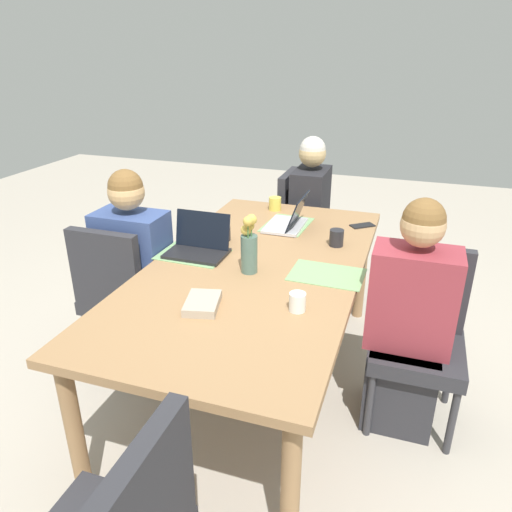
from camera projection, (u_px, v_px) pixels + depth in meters
ground_plane at (256, 383)px, 2.81m from camera, size 10.00×10.00×0.00m
dining_table at (256, 277)px, 2.53m from camera, size 2.09×1.06×0.76m
chair_head_left_left_near at (302, 223)px, 3.85m from camera, size 0.44×0.44×0.90m
person_head_left_left_near at (309, 223)px, 3.76m from camera, size 0.40×0.36×1.19m
chair_far_left_mid at (420, 329)px, 2.42m from camera, size 0.44×0.44×0.90m
person_far_left_mid at (408, 330)px, 2.36m from camera, size 0.36×0.40×1.19m
chair_near_left_far at (121, 290)px, 2.81m from camera, size 0.44×0.44×0.90m
person_near_left_far at (136, 281)px, 2.84m from camera, size 0.36×0.40×1.19m
flower_vase at (249, 246)px, 2.37m from camera, size 0.10×0.08×0.31m
placemat_head_left_left_near at (287, 225)px, 3.05m from camera, size 0.38×0.28×0.00m
placemat_far_left_mid at (327, 275)px, 2.39m from camera, size 0.27×0.37×0.00m
placemat_near_left_far at (193, 254)px, 2.62m from camera, size 0.27×0.37×0.00m
laptop_near_left_far at (199, 246)px, 2.62m from camera, size 0.22×0.32×0.21m
laptop_head_left_left_near at (289, 221)px, 2.99m from camera, size 0.32×0.22×0.21m
coffee_mug_near_left at (223, 233)px, 2.80m from camera, size 0.08×0.08×0.08m
coffee_mug_near_right at (275, 204)px, 3.31m from camera, size 0.08×0.08×0.09m
coffee_mug_centre_left at (297, 302)px, 2.06m from camera, size 0.07×0.07×0.08m
coffee_mug_centre_right at (336, 238)px, 2.72m from camera, size 0.08×0.08×0.09m
book_red_cover at (203, 303)px, 2.10m from camera, size 0.23×0.18×0.04m
phone_black at (362, 226)px, 3.03m from camera, size 0.15×0.16×0.01m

